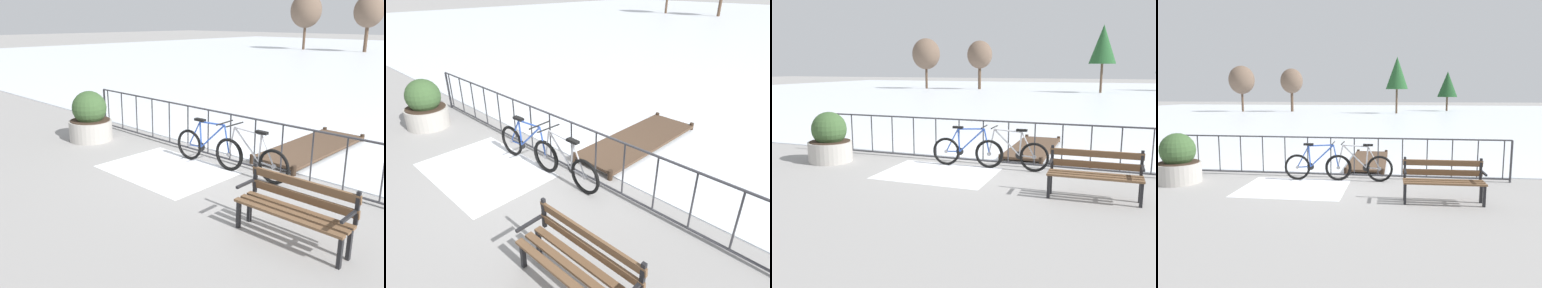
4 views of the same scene
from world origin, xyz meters
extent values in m
plane|color=gray|center=(0.00, 0.00, 0.00)|extent=(160.00, 160.00, 0.00)
cube|color=white|center=(-0.66, -1.20, 0.00)|extent=(2.44, 1.83, 0.01)
cylinder|color=#38383D|center=(0.00, 0.00, 1.05)|extent=(9.00, 0.04, 0.04)
cylinder|color=#38383D|center=(0.00, 0.00, 0.08)|extent=(9.00, 0.04, 0.04)
cylinder|color=#38383D|center=(-4.50, 0.00, 0.53)|extent=(0.06, 0.06, 1.05)
cylinder|color=#38383D|center=(-4.32, 0.00, 0.57)|extent=(0.03, 0.03, 0.97)
cylinder|color=#38383D|center=(-3.70, 0.00, 0.57)|extent=(0.03, 0.03, 0.97)
cylinder|color=#38383D|center=(-3.09, 0.00, 0.57)|extent=(0.03, 0.03, 0.97)
cylinder|color=#38383D|center=(-2.47, 0.00, 0.57)|extent=(0.03, 0.03, 0.97)
cylinder|color=#38383D|center=(-1.85, 0.00, 0.57)|extent=(0.03, 0.03, 0.97)
cylinder|color=#38383D|center=(-1.23, 0.00, 0.57)|extent=(0.03, 0.03, 0.97)
cylinder|color=#38383D|center=(-0.62, 0.00, 0.57)|extent=(0.03, 0.03, 0.97)
cylinder|color=#38383D|center=(0.00, 0.00, 0.57)|extent=(0.03, 0.03, 0.97)
cylinder|color=#38383D|center=(0.62, 0.00, 0.57)|extent=(0.03, 0.03, 0.97)
cylinder|color=#38383D|center=(1.23, 0.00, 0.57)|extent=(0.03, 0.03, 0.97)
cylinder|color=#38383D|center=(1.85, 0.00, 0.57)|extent=(0.03, 0.03, 0.97)
cylinder|color=#38383D|center=(2.47, 0.00, 0.57)|extent=(0.03, 0.03, 0.97)
cylinder|color=#38383D|center=(3.09, 0.00, 0.57)|extent=(0.03, 0.03, 0.97)
cylinder|color=#38383D|center=(3.70, 0.00, 0.57)|extent=(0.03, 0.03, 0.97)
torus|color=black|center=(-0.79, -0.41, 0.33)|extent=(0.66, 0.10, 0.66)
cylinder|color=gray|center=(-0.79, -0.41, 0.33)|extent=(0.08, 0.06, 0.08)
torus|color=black|center=(0.26, -0.35, 0.33)|extent=(0.66, 0.10, 0.66)
cylinder|color=gray|center=(0.26, -0.35, 0.33)|extent=(0.08, 0.06, 0.08)
cylinder|color=#2D51B2|center=(-0.47, -0.39, 0.62)|extent=(0.08, 0.04, 0.53)
cylinder|color=#2D51B2|center=(-0.16, -0.37, 0.63)|extent=(0.61, 0.07, 0.59)
cylinder|color=#2D51B2|center=(-0.18, -0.38, 0.90)|extent=(0.63, 0.07, 0.07)
cylinder|color=#2D51B2|center=(-0.62, -0.40, 0.34)|extent=(0.34, 0.05, 0.05)
cylinder|color=#2D51B2|center=(-0.64, -0.40, 0.61)|extent=(0.32, 0.05, 0.56)
cylinder|color=#2D51B2|center=(0.20, -0.35, 0.62)|extent=(0.16, 0.04, 0.59)
cube|color=black|center=(-0.49, -0.39, 0.92)|extent=(0.25, 0.11, 0.05)
cylinder|color=black|center=(0.14, -0.36, 0.96)|extent=(0.06, 0.52, 0.03)
cylinder|color=black|center=(-0.45, -0.39, 0.35)|extent=(0.18, 0.03, 0.18)
torus|color=black|center=(1.29, -0.34, 0.33)|extent=(0.66, 0.06, 0.66)
cylinder|color=gray|center=(1.29, -0.34, 0.33)|extent=(0.08, 0.06, 0.08)
torus|color=black|center=(0.24, -0.34, 0.33)|extent=(0.66, 0.06, 0.66)
cylinder|color=gray|center=(0.24, -0.34, 0.33)|extent=(0.08, 0.06, 0.08)
cylinder|color=#B2B2B7|center=(0.98, -0.34, 0.62)|extent=(0.08, 0.04, 0.53)
cylinder|color=#B2B2B7|center=(0.66, -0.34, 0.63)|extent=(0.61, 0.04, 0.59)
cylinder|color=#B2B2B7|center=(0.69, -0.34, 0.90)|extent=(0.63, 0.04, 0.07)
cylinder|color=#B2B2B7|center=(1.13, -0.34, 0.34)|extent=(0.34, 0.03, 0.05)
cylinder|color=#B2B2B7|center=(1.15, -0.34, 0.61)|extent=(0.32, 0.03, 0.56)
cylinder|color=#B2B2B7|center=(0.31, -0.34, 0.62)|extent=(0.16, 0.03, 0.59)
cube|color=black|center=(1.00, -0.34, 0.92)|extent=(0.24, 0.10, 0.05)
cylinder|color=black|center=(0.37, -0.34, 0.96)|extent=(0.03, 0.52, 0.03)
cylinder|color=black|center=(0.96, -0.34, 0.35)|extent=(0.18, 0.02, 0.18)
cube|color=brown|center=(2.64, -1.81, 0.44)|extent=(1.60, 0.12, 0.04)
cube|color=brown|center=(2.64, -1.96, 0.44)|extent=(1.60, 0.12, 0.04)
cube|color=brown|center=(2.64, -2.12, 0.44)|extent=(1.60, 0.12, 0.04)
cube|color=brown|center=(2.64, -1.71, 0.58)|extent=(1.60, 0.08, 0.12)
cube|color=brown|center=(2.64, -1.71, 0.78)|extent=(1.60, 0.08, 0.12)
cube|color=black|center=(3.40, -1.70, 0.67)|extent=(0.05, 0.04, 0.45)
cube|color=black|center=(1.88, -2.11, 0.22)|extent=(0.05, 0.06, 0.44)
cube|color=black|center=(1.88, -1.84, 0.22)|extent=(0.05, 0.06, 0.44)
cube|color=black|center=(1.88, -1.73, 0.67)|extent=(0.05, 0.04, 0.45)
cube|color=black|center=(1.88, -1.98, 0.64)|extent=(0.05, 0.40, 0.04)
cylinder|color=#ADA8A0|center=(-3.62, -1.04, 0.25)|extent=(1.05, 1.05, 0.49)
cylinder|color=#38281E|center=(-3.62, -1.04, 0.50)|extent=(0.97, 0.97, 0.02)
sphere|color=#38562D|center=(-3.62, -1.04, 0.81)|extent=(0.84, 0.84, 0.84)
cube|color=#4C3828|center=(0.85, 1.89, 0.12)|extent=(1.10, 3.18, 0.06)
cylinder|color=#35271C|center=(0.35, 0.30, 0.10)|extent=(0.10, 0.10, 0.20)
cylinder|color=#35271C|center=(1.34, 0.30, 0.10)|extent=(0.10, 0.10, 0.20)
cylinder|color=#35271C|center=(0.35, 3.48, 0.10)|extent=(0.10, 0.10, 0.20)
cylinder|color=#35271C|center=(1.34, 3.48, 0.10)|extent=(0.10, 0.10, 0.20)
cylinder|color=brown|center=(-10.70, 32.60, 1.42)|extent=(0.32, 0.32, 2.84)
cylinder|color=brown|center=(-16.54, 31.83, 1.42)|extent=(0.26, 0.26, 2.85)
camera|label=1|loc=(5.21, -6.49, 2.90)|focal=39.00mm
camera|label=2|loc=(4.56, -3.80, 3.37)|focal=30.29mm
camera|label=3|loc=(2.88, -9.18, 2.28)|focal=38.27mm
camera|label=4|loc=(1.69, -9.10, 2.19)|focal=33.59mm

